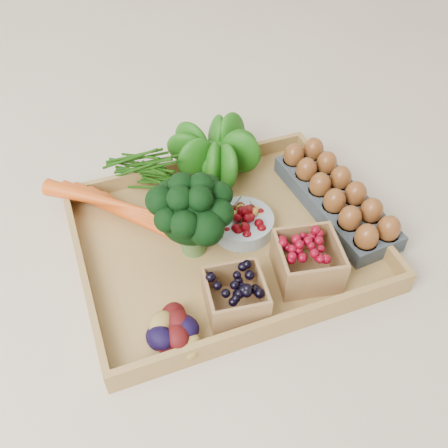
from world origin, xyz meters
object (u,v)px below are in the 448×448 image
object	(u,v)px
tray	(224,243)
cherry_bowl	(242,224)
broccoli	(193,226)
egg_carton	(335,201)

from	to	relation	value
tray	cherry_bowl	distance (m)	0.05
broccoli	cherry_bowl	world-z (taller)	broccoli
tray	broccoli	xyz separation A→B (m)	(-0.06, -0.00, 0.07)
tray	cherry_bowl	xyz separation A→B (m)	(0.04, 0.01, 0.02)
broccoli	cherry_bowl	bearing A→B (deg)	7.81
tray	egg_carton	world-z (taller)	egg_carton
cherry_bowl	egg_carton	xyz separation A→B (m)	(0.20, -0.01, 0.00)
tray	broccoli	world-z (taller)	broccoli
broccoli	tray	bearing A→B (deg)	0.68
tray	cherry_bowl	size ratio (longest dim) A/B	4.48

